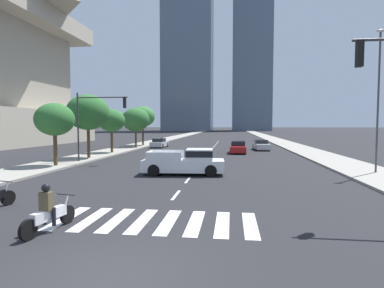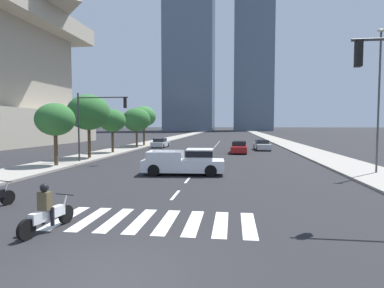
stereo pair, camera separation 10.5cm
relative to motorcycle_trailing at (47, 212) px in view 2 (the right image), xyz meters
name	(u,v)px [view 2 (the right image)]	position (x,y,z in m)	size (l,w,h in m)	color
ground_plane	(107,278)	(2.97, -2.58, -0.58)	(800.00, 800.00, 0.00)	#232326
sidewalk_east	(314,153)	(14.55, 27.42, -0.51)	(4.00, 260.00, 0.15)	gray
sidewalk_west	(114,151)	(-8.62, 27.42, -0.51)	(4.00, 260.00, 0.15)	gray
crosswalk_near	(154,221)	(2.97, 1.39, -0.58)	(6.75, 2.77, 0.01)	silver
lane_divider_center	(211,151)	(2.97, 29.39, -0.58)	(0.14, 50.00, 0.01)	silver
motorcycle_trailing	(47,212)	(0.00, 0.00, 0.00)	(0.75, 2.20, 1.49)	black
pickup_truck	(187,162)	(2.66, 11.47, 0.23)	(5.38, 2.36, 1.67)	silver
sedan_silver_0	(262,145)	(9.31, 32.45, 0.02)	(1.96, 4.50, 1.29)	#B7BABF
sedan_silver_1	(160,143)	(-4.72, 35.36, 0.03)	(1.91, 4.28, 1.32)	#B7BABF
sedan_red_2	(239,148)	(6.28, 27.78, 0.04)	(1.90, 4.74, 1.34)	maroon
traffic_signal_far	(97,114)	(-5.78, 16.57, 3.53)	(4.67, 0.28, 5.77)	#333335
street_lamp_east	(379,92)	(14.85, 12.93, 4.76)	(0.50, 0.24, 9.16)	#3F3F42
street_tree_nearest	(55,120)	(-7.82, 13.68, 3.05)	(2.92, 2.92, 4.74)	#4C3823
street_tree_second	(89,112)	(-7.82, 19.33, 3.82)	(3.91, 3.91, 5.93)	#4C3823
street_tree_third	(112,121)	(-7.82, 25.16, 3.12)	(2.98, 2.98, 4.83)	#4C3823
street_tree_fourth	(137,120)	(-7.82, 34.12, 3.37)	(3.86, 3.86, 5.45)	#4C3823
street_tree_fifth	(144,117)	(-7.82, 37.76, 3.89)	(3.65, 3.65, 5.89)	#4C3823
office_tower_left_skyline	(190,5)	(-17.42, 159.24, 65.14)	(25.40, 23.34, 141.93)	slate
office_tower_center_skyline	(253,15)	(16.10, 168.56, 62.07)	(20.42, 23.79, 132.40)	slate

